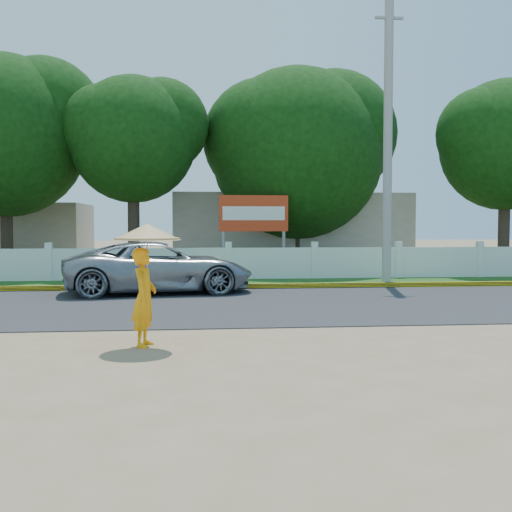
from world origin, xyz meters
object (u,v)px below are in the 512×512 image
(utility_pole, at_px, (388,140))
(billboard, at_px, (254,218))
(vehicle, at_px, (159,267))
(monk_with_parasol, at_px, (146,267))

(utility_pole, xyz_separation_m, billboard, (-3.87, 3.42, -2.40))
(vehicle, distance_m, billboard, 6.15)
(vehicle, xyz_separation_m, billboard, (3.16, 5.09, 1.42))
(vehicle, height_order, monk_with_parasol, monk_with_parasol)
(utility_pole, bearing_deg, vehicle, -166.63)
(vehicle, bearing_deg, utility_pole, -85.24)
(utility_pole, bearing_deg, monk_with_parasol, -126.26)
(monk_with_parasol, bearing_deg, utility_pole, 53.74)
(billboard, bearing_deg, utility_pole, -41.42)
(vehicle, height_order, billboard, billboard)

